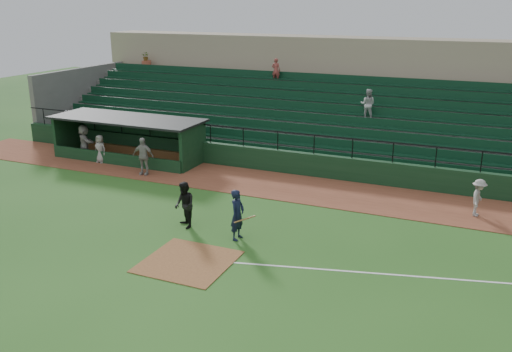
% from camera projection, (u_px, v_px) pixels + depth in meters
% --- Properties ---
extents(ground, '(90.00, 90.00, 0.00)m').
position_uv_depth(ground, '(202.00, 251.00, 20.01)').
color(ground, '#27571C').
rests_on(ground, ground).
extents(warning_track, '(40.00, 4.00, 0.03)m').
position_uv_depth(warning_track, '(280.00, 186.00, 27.00)').
color(warning_track, brown).
rests_on(warning_track, ground).
extents(home_plate_dirt, '(3.00, 3.00, 0.03)m').
position_uv_depth(home_plate_dirt, '(188.00, 262.00, 19.13)').
color(home_plate_dirt, brown).
rests_on(home_plate_dirt, ground).
extents(foul_line, '(17.49, 4.44, 0.01)m').
position_uv_depth(foul_line, '(433.00, 278.00, 18.03)').
color(foul_line, white).
rests_on(foul_line, ground).
extents(stadium_structure, '(38.00, 13.08, 6.40)m').
position_uv_depth(stadium_structure, '(330.00, 110.00, 33.70)').
color(stadium_structure, black).
rests_on(stadium_structure, ground).
extents(dugout, '(8.90, 3.20, 2.42)m').
position_uv_depth(dugout, '(133.00, 135.00, 31.65)').
color(dugout, black).
rests_on(dugout, ground).
extents(batter_at_plate, '(1.05, 0.75, 1.98)m').
position_uv_depth(batter_at_plate, '(237.00, 215.00, 20.70)').
color(batter_at_plate, black).
rests_on(batter_at_plate, ground).
extents(umpire, '(1.16, 1.14, 1.89)m').
position_uv_depth(umpire, '(185.00, 205.00, 21.81)').
color(umpire, black).
rests_on(umpire, ground).
extents(runner, '(0.73, 1.11, 1.61)m').
position_uv_depth(runner, '(478.00, 198.00, 22.95)').
color(runner, '#9D9893').
rests_on(runner, warning_track).
extents(dugout_player_a, '(1.22, 0.66, 1.98)m').
position_uv_depth(dugout_player_a, '(143.00, 156.00, 28.45)').
color(dugout_player_a, '#9C9892').
rests_on(dugout_player_a, warning_track).
extents(dugout_player_b, '(0.82, 0.57, 1.58)m').
position_uv_depth(dugout_player_b, '(100.00, 149.00, 30.63)').
color(dugout_player_b, gray).
rests_on(dugout_player_b, warning_track).
extents(dugout_player_c, '(1.86, 1.45, 1.97)m').
position_uv_depth(dugout_player_c, '(84.00, 141.00, 31.47)').
color(dugout_player_c, '#A09B96').
rests_on(dugout_player_c, warning_track).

